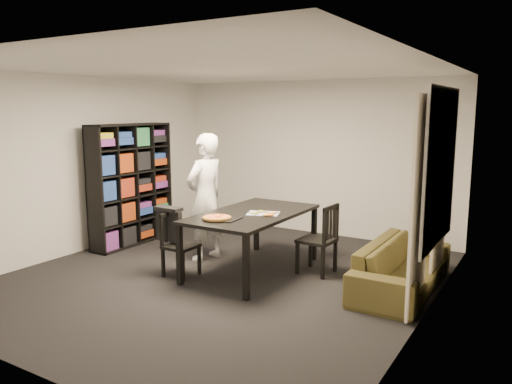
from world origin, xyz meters
The scene contains 16 objects.
room centered at (0.00, 0.00, 1.30)m, with size 5.01×5.51×2.61m.
window_pane centered at (2.48, 0.60, 1.50)m, with size 0.02×1.40×1.60m, color black.
window_frame centered at (2.48, 0.60, 1.50)m, with size 0.03×1.52×1.72m, color white.
curtain_left centered at (2.40, 0.08, 1.15)m, with size 0.03×0.70×2.25m, color silver.
curtain_right centered at (2.40, 1.12, 1.15)m, with size 0.03×0.70×2.25m, color silver.
bookshelf centered at (-2.16, 0.60, 0.95)m, with size 0.35×1.50×1.90m, color black.
dining_table centered at (0.21, 0.38, 0.72)m, with size 1.06×1.91×0.80m.
chair_left centered at (-0.55, -0.24, 0.47)m, with size 0.38×0.38×0.82m.
chair_right centered at (1.06, 0.76, 0.52)m, with size 0.45×0.45×0.92m.
draped_jacket centered at (-0.66, -0.24, 0.68)m, with size 0.38×0.16×0.45m.
person centered at (-0.65, 0.52, 0.90)m, with size 0.65×0.43×1.79m, color white.
baking_tray centered at (0.11, -0.14, 0.80)m, with size 0.40×0.32×0.01m, color black.
pepperoni_pizza centered at (0.08, -0.21, 0.82)m, with size 0.35×0.35×0.03m.
kitchen_towel centered at (0.38, 0.38, 0.80)m, with size 0.40×0.30×0.01m, color white.
pizza_slices centered at (0.40, 0.36, 0.81)m, with size 0.37×0.31×0.01m, color gold, non-canonical shape.
sofa centered at (2.08, 0.75, 0.28)m, with size 1.92×0.75×0.56m, color #44411B.
Camera 1 is at (3.54, -5.02, 2.12)m, focal length 35.00 mm.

